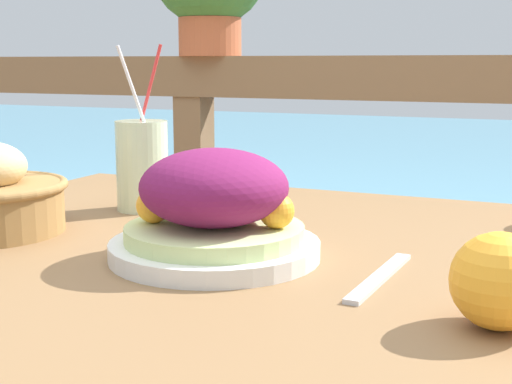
% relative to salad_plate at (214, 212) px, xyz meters
% --- Properties ---
extents(patio_table, '(1.03, 0.83, 0.73)m').
position_rel_salad_plate_xyz_m(patio_table, '(0.02, 0.05, -0.16)').
color(patio_table, olive).
rests_on(patio_table, ground_plane).
extents(railing_fence, '(2.80, 0.08, 0.96)m').
position_rel_salad_plate_xyz_m(railing_fence, '(0.02, 0.76, -0.09)').
color(railing_fence, brown).
rests_on(railing_fence, ground_plane).
extents(sea_backdrop, '(12.00, 4.00, 0.50)m').
position_rel_salad_plate_xyz_m(sea_backdrop, '(0.02, 3.26, -0.54)').
color(sea_backdrop, '#568EA8').
rests_on(sea_backdrop, ground_plane).
extents(salad_plate, '(0.24, 0.24, 0.13)m').
position_rel_salad_plate_xyz_m(salad_plate, '(0.00, 0.00, 0.00)').
color(salad_plate, silver).
rests_on(salad_plate, patio_table).
extents(drink_glass, '(0.08, 0.08, 0.25)m').
position_rel_salad_plate_xyz_m(drink_glass, '(-0.22, 0.20, 0.01)').
color(drink_glass, beige).
rests_on(drink_glass, patio_table).
extents(knife, '(0.03, 0.18, 0.00)m').
position_rel_salad_plate_xyz_m(knife, '(0.19, -0.01, -0.05)').
color(knife, silver).
rests_on(knife, patio_table).
extents(orange_near_basket, '(0.08, 0.08, 0.08)m').
position_rel_salad_plate_xyz_m(orange_near_basket, '(0.32, -0.10, -0.01)').
color(orange_near_basket, '#F9A328').
rests_on(orange_near_basket, patio_table).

